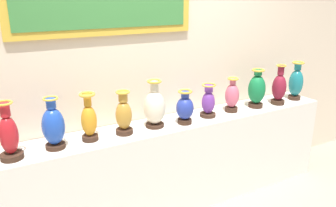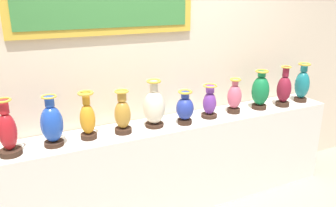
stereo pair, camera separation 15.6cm
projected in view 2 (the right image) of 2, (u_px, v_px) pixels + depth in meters
name	position (u px, v px, depth m)	size (l,w,h in m)	color
ground_plane	(168.00, 206.00, 3.32)	(11.62, 11.62, 0.00)	gray
display_shelf	(168.00, 166.00, 3.18)	(3.46, 0.42, 0.86)	silver
back_wall	(154.00, 64.00, 3.12)	(5.62, 0.14, 2.67)	beige
vase_crimson	(8.00, 132.00, 2.41)	(0.16, 0.16, 0.42)	#382319
vase_sapphire	(52.00, 124.00, 2.56)	(0.17, 0.17, 0.40)	#382319
vase_amber	(88.00, 118.00, 2.69)	(0.13, 0.13, 0.39)	#382319
vase_ochre	(123.00, 115.00, 2.80)	(0.14, 0.14, 0.37)	#382319
vase_ivory	(154.00, 107.00, 2.93)	(0.19, 0.19, 0.42)	#382319
vase_cobalt	(185.00, 108.00, 3.00)	(0.16, 0.16, 0.31)	#382319
vase_violet	(210.00, 103.00, 3.16)	(0.15, 0.15, 0.31)	#382319
vase_rose	(234.00, 97.00, 3.27)	(0.13, 0.13, 0.34)	#382319
vase_emerald	(260.00, 91.00, 3.38)	(0.17, 0.17, 0.39)	#382319
vase_burgundy	(284.00, 89.00, 3.46)	(0.14, 0.14, 0.42)	#382319
vase_teal	(302.00, 84.00, 3.61)	(0.15, 0.15, 0.41)	#382319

